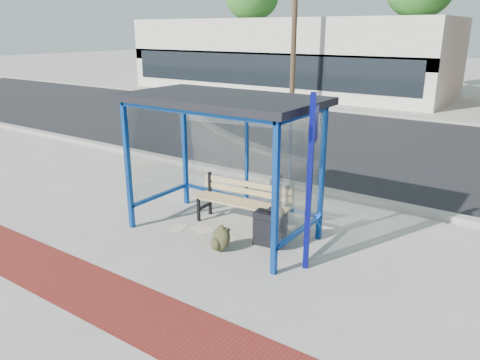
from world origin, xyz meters
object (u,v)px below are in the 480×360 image
Objects in this scene: suitcase at (265,228)px; guitar_bag at (276,223)px; backpack at (220,239)px; bench at (243,200)px.

guitar_bag is at bearing -9.28° from suitcase.
guitar_bag is 2.87× the size of backpack.
suitcase is at bearing -161.53° from guitar_bag.
backpack is (-0.69, -0.60, -0.24)m from guitar_bag.
bench is at bearing 140.85° from suitcase.
bench is 2.91× the size of suitcase.
backpack is at bearing -79.51° from bench.
bench is 4.49× the size of backpack.
guitar_bag is 1.86× the size of suitcase.
suitcase is 0.78m from backpack.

